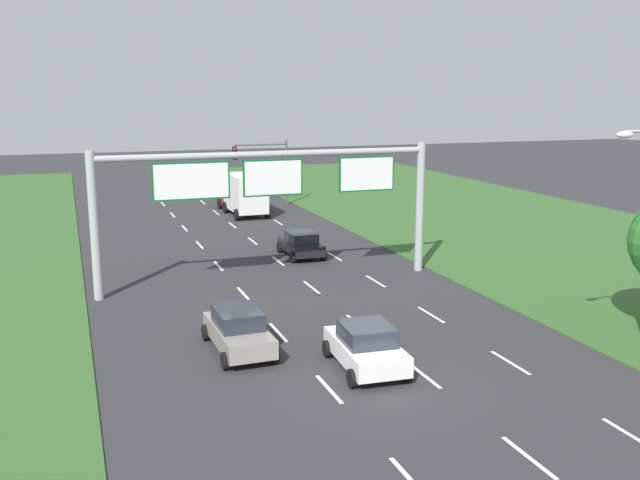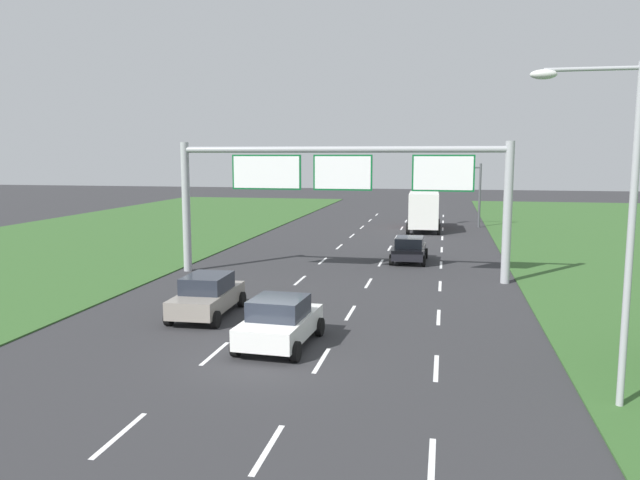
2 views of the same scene
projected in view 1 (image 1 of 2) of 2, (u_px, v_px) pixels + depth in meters
ground_plane at (377, 382)px, 24.05m from camera, size 200.00×200.00×0.00m
lane_dashes_inner_left at (230, 279)px, 37.32m from camera, size 0.14×68.40×0.01m
lane_dashes_inner_right at (294, 273)px, 38.47m from camera, size 0.14×68.40×0.01m
lane_dashes_slip at (354, 268)px, 39.61m from camera, size 0.14×68.40×0.01m
car_near_red at (366, 347)px, 25.03m from camera, size 2.39×4.10×1.65m
car_lead_silver at (301, 244)px, 42.24m from camera, size 2.10×3.95×1.49m
car_mid_lane at (238, 330)px, 26.77m from camera, size 2.15×4.41×1.64m
box_truck at (243, 192)px, 56.80m from camera, size 2.82×7.25×3.25m
sign_gantry at (271, 187)px, 35.39m from camera, size 17.24×0.44×7.00m
traffic_light_mast at (265, 161)px, 60.36m from camera, size 4.76×0.49×5.60m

